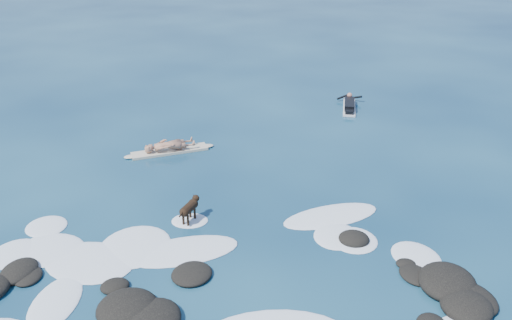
{
  "coord_description": "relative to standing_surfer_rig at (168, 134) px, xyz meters",
  "views": [
    {
      "loc": [
        0.4,
        -13.1,
        8.85
      ],
      "look_at": [
        0.48,
        4.0,
        0.9
      ],
      "focal_mm": 40.0,
      "sensor_mm": 36.0,
      "label": 1
    }
  ],
  "objects": [
    {
      "name": "ground",
      "position": [
        2.79,
        -6.63,
        -0.78
      ],
      "size": [
        160.0,
        160.0,
        0.0
      ],
      "primitive_type": "plane",
      "color": "#0A2642",
      "rests_on": "ground"
    },
    {
      "name": "reef_rocks",
      "position": [
        3.39,
        -8.93,
        -0.67
      ],
      "size": [
        13.27,
        6.22,
        0.55
      ],
      "color": "black",
      "rests_on": "ground"
    },
    {
      "name": "breaking_foam",
      "position": [
        1.93,
        -7.86,
        -0.77
      ],
      "size": [
        13.4,
        8.0,
        0.12
      ],
      "color": "white",
      "rests_on": "ground"
    },
    {
      "name": "standing_surfer_rig",
      "position": [
        0.0,
        0.0,
        0.0
      ],
      "size": [
        3.36,
        1.53,
        1.97
      ],
      "rotation": [
        0.0,
        0.0,
        0.34
      ],
      "color": "beige",
      "rests_on": "ground"
    },
    {
      "name": "paddling_surfer_rig",
      "position": [
        7.58,
        4.94,
        -0.62
      ],
      "size": [
        1.19,
        2.68,
        0.46
      ],
      "rotation": [
        0.0,
        0.0,
        1.42
      ],
      "color": "silver",
      "rests_on": "ground"
    },
    {
      "name": "dog",
      "position": [
        1.29,
        -5.07,
        -0.28
      ],
      "size": [
        0.61,
        1.12,
        0.75
      ],
      "rotation": [
        0.0,
        0.0,
        1.16
      ],
      "color": "black",
      "rests_on": "ground"
    }
  ]
}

